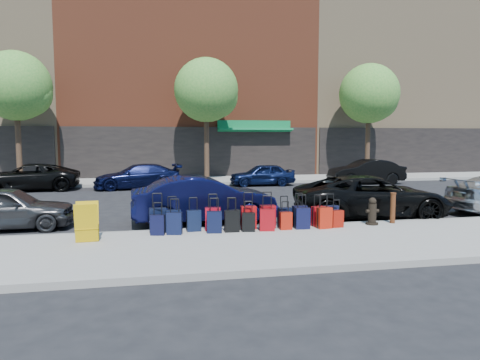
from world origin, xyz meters
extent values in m
plane|color=black|center=(0.00, 0.00, 0.00)|extent=(120.00, 120.00, 0.00)
cube|color=gray|center=(0.00, -6.50, 0.07)|extent=(60.00, 4.00, 0.15)
cube|color=gray|center=(0.00, 10.00, 0.07)|extent=(60.00, 4.00, 0.15)
cube|color=gray|center=(0.00, -4.48, 0.07)|extent=(60.00, 0.08, 0.15)
cube|color=gray|center=(0.00, 7.98, 0.07)|extent=(60.00, 0.08, 0.15)
cube|color=brown|center=(0.00, 18.00, 10.00)|extent=(17.00, 12.00, 20.00)
cube|color=black|center=(0.00, 11.95, 1.70)|extent=(16.66, 0.15, 3.40)
cube|color=#0B6636|center=(4.00, 11.60, 3.20)|extent=(5.00, 0.91, 0.27)
cube|color=#0B6636|center=(4.00, 11.90, 3.55)|extent=(5.00, 0.10, 0.60)
cube|color=#947B5A|center=(16.00, 18.00, 9.00)|extent=(15.00, 12.00, 18.00)
cube|color=black|center=(16.00, 11.95, 1.70)|extent=(14.70, 0.15, 3.40)
cylinder|color=black|center=(-10.00, 9.50, 2.55)|extent=(0.30, 0.30, 4.80)
sphere|color=#327B29|center=(-10.00, 9.50, 5.52)|extent=(3.80, 3.80, 3.80)
sphere|color=#327B29|center=(-9.40, 9.50, 5.14)|extent=(2.58, 2.58, 2.58)
cylinder|color=black|center=(0.50, 9.50, 2.55)|extent=(0.30, 0.30, 4.80)
sphere|color=#327B29|center=(0.50, 9.50, 5.52)|extent=(3.80, 3.80, 3.80)
sphere|color=#327B29|center=(1.10, 9.50, 5.14)|extent=(2.58, 2.58, 2.58)
cylinder|color=black|center=(11.00, 9.50, 2.55)|extent=(0.30, 0.30, 4.80)
sphere|color=#327B29|center=(11.00, 9.50, 5.52)|extent=(3.80, 3.80, 3.80)
sphere|color=#327B29|center=(11.60, 9.50, 5.14)|extent=(2.58, 2.58, 2.58)
cube|color=black|center=(-2.47, -4.79, 0.48)|extent=(0.45, 0.26, 0.65)
cylinder|color=black|center=(-2.47, -4.79, 1.19)|extent=(0.25, 0.04, 0.03)
cube|color=black|center=(-2.08, -4.85, 0.45)|extent=(0.43, 0.29, 0.60)
cylinder|color=black|center=(-2.08, -4.85, 1.10)|extent=(0.23, 0.07, 0.03)
cube|color=black|center=(-1.52, -4.83, 0.43)|extent=(0.40, 0.24, 0.57)
cylinder|color=black|center=(-1.52, -4.83, 1.05)|extent=(0.21, 0.05, 0.03)
cube|color=#AF0B1C|center=(-1.00, -4.80, 0.46)|extent=(0.43, 0.27, 0.62)
cylinder|color=black|center=(-1.00, -4.80, 1.13)|extent=(0.23, 0.06, 0.03)
cube|color=black|center=(-0.45, -4.85, 0.42)|extent=(0.38, 0.24, 0.54)
cylinder|color=black|center=(-0.45, -4.85, 1.01)|extent=(0.20, 0.05, 0.03)
cube|color=#A30A0D|center=(0.00, -4.83, 0.47)|extent=(0.43, 0.26, 0.63)
cylinder|color=black|center=(0.00, -4.83, 1.15)|extent=(0.24, 0.05, 0.03)
cube|color=maroon|center=(0.54, -4.81, 0.47)|extent=(0.43, 0.24, 0.63)
cylinder|color=black|center=(0.54, -4.81, 1.15)|extent=(0.24, 0.04, 0.03)
cube|color=black|center=(1.05, -4.77, 0.42)|extent=(0.38, 0.23, 0.55)
cylinder|color=black|center=(1.05, -4.77, 1.02)|extent=(0.21, 0.05, 0.03)
cube|color=black|center=(1.50, -4.76, 0.45)|extent=(0.42, 0.26, 0.59)
cylinder|color=black|center=(1.50, -4.76, 1.09)|extent=(0.22, 0.06, 0.03)
cube|color=#B40B13|center=(2.04, -4.84, 0.43)|extent=(0.41, 0.27, 0.56)
cylinder|color=black|center=(2.04, -4.84, 1.04)|extent=(0.21, 0.07, 0.03)
cube|color=black|center=(2.46, -4.77, 0.43)|extent=(0.41, 0.28, 0.56)
cylinder|color=black|center=(2.46, -4.77, 1.04)|extent=(0.21, 0.07, 0.03)
cube|color=black|center=(-2.48, -5.12, 0.41)|extent=(0.39, 0.27, 0.53)
cylinder|color=black|center=(-2.48, -5.12, 0.99)|extent=(0.20, 0.07, 0.03)
cube|color=black|center=(-2.05, -5.12, 0.44)|extent=(0.43, 0.30, 0.58)
cylinder|color=black|center=(-2.05, -5.12, 1.07)|extent=(0.22, 0.08, 0.03)
cube|color=black|center=(-1.00, -5.13, 0.44)|extent=(0.41, 0.27, 0.57)
cylinder|color=black|center=(-1.00, -5.13, 1.06)|extent=(0.22, 0.06, 0.03)
cube|color=black|center=(-0.52, -5.11, 0.44)|extent=(0.39, 0.24, 0.57)
cylinder|color=black|center=(-0.52, -5.11, 1.06)|extent=(0.22, 0.04, 0.03)
cube|color=black|center=(-0.07, -5.14, 0.40)|extent=(0.37, 0.25, 0.51)
cylinder|color=black|center=(-0.07, -5.14, 0.96)|extent=(0.20, 0.06, 0.03)
cube|color=maroon|center=(0.44, -5.15, 0.45)|extent=(0.44, 0.30, 0.59)
cylinder|color=black|center=(0.44, -5.15, 1.09)|extent=(0.23, 0.07, 0.03)
cube|color=#9B180A|center=(0.98, -5.11, 0.39)|extent=(0.33, 0.20, 0.48)
cylinder|color=black|center=(0.98, -5.11, 0.92)|extent=(0.18, 0.04, 0.03)
cube|color=black|center=(1.46, -5.10, 0.44)|extent=(0.41, 0.25, 0.59)
cylinder|color=black|center=(1.46, -5.10, 1.08)|extent=(0.22, 0.04, 0.03)
cube|color=#A41A0A|center=(2.08, -5.16, 0.44)|extent=(0.43, 0.29, 0.59)
cylinder|color=black|center=(2.08, -5.16, 1.08)|extent=(0.23, 0.06, 0.03)
cube|color=maroon|center=(2.49, -5.09, 0.39)|extent=(0.34, 0.21, 0.48)
cylinder|color=black|center=(2.49, -5.09, 0.92)|extent=(0.19, 0.05, 0.03)
cylinder|color=black|center=(3.65, -4.93, 0.18)|extent=(0.36, 0.36, 0.06)
cylinder|color=black|center=(3.65, -4.93, 0.49)|extent=(0.24, 0.24, 0.56)
sphere|color=black|center=(3.65, -4.93, 0.83)|extent=(0.22, 0.22, 0.22)
cylinder|color=black|center=(3.65, -4.93, 0.55)|extent=(0.40, 0.11, 0.10)
cylinder|color=#38190C|center=(4.35, -4.85, 0.59)|extent=(0.15, 0.15, 0.89)
cylinder|color=#38190C|center=(4.35, -4.85, 1.04)|extent=(0.17, 0.17, 0.04)
cube|color=#CA9F0B|center=(-4.15, -5.68, 0.63)|extent=(0.55, 0.28, 0.95)
cube|color=#CA9F0B|center=(-4.18, -5.33, 0.63)|extent=(0.55, 0.28, 0.95)
cube|color=#CA9F0B|center=(-4.16, -5.51, 0.49)|extent=(0.55, 0.38, 0.02)
imported|color=#37373A|center=(-6.81, -2.91, 0.64)|extent=(3.83, 1.66, 1.29)
imported|color=black|center=(-1.04, -2.99, 0.74)|extent=(4.57, 1.86, 1.48)
imported|color=black|center=(4.56, -3.17, 0.71)|extent=(5.37, 2.97, 1.42)
imported|color=black|center=(-8.91, 7.07, 0.69)|extent=(5.06, 2.56, 1.37)
imported|color=#0B1033|center=(-3.48, 6.83, 0.65)|extent=(4.68, 2.37, 1.30)
imported|color=#0D1639|center=(3.34, 7.04, 0.62)|extent=(3.66, 1.50, 1.24)
imported|color=black|center=(9.53, 6.79, 0.72)|extent=(4.37, 1.61, 1.43)
camera|label=1|loc=(-2.47, -16.23, 2.65)|focal=32.00mm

